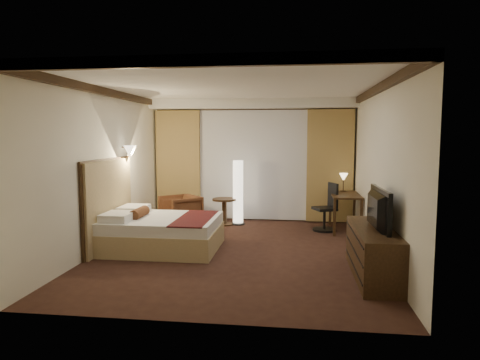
# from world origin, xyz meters

# --- Properties ---
(floor) EXTENTS (4.50, 5.50, 0.01)m
(floor) POSITION_xyz_m (0.00, 0.00, 0.00)
(floor) COLOR #321A13
(floor) RESTS_ON ground
(ceiling) EXTENTS (4.50, 5.50, 0.01)m
(ceiling) POSITION_xyz_m (0.00, 0.00, 2.70)
(ceiling) COLOR white
(ceiling) RESTS_ON back_wall
(back_wall) EXTENTS (4.50, 0.02, 2.70)m
(back_wall) POSITION_xyz_m (0.00, 2.75, 1.35)
(back_wall) COLOR beige
(back_wall) RESTS_ON floor
(left_wall) EXTENTS (0.02, 5.50, 2.70)m
(left_wall) POSITION_xyz_m (-2.25, 0.00, 1.35)
(left_wall) COLOR beige
(left_wall) RESTS_ON floor
(right_wall) EXTENTS (0.02, 5.50, 2.70)m
(right_wall) POSITION_xyz_m (2.25, 0.00, 1.35)
(right_wall) COLOR beige
(right_wall) RESTS_ON floor
(crown_molding) EXTENTS (4.50, 5.50, 0.12)m
(crown_molding) POSITION_xyz_m (0.00, 0.00, 2.64)
(crown_molding) COLOR black
(crown_molding) RESTS_ON ceiling
(soffit) EXTENTS (4.50, 0.50, 0.20)m
(soffit) POSITION_xyz_m (0.00, 2.50, 2.60)
(soffit) COLOR white
(soffit) RESTS_ON ceiling
(curtain_sheer) EXTENTS (2.48, 0.04, 2.45)m
(curtain_sheer) POSITION_xyz_m (0.00, 2.67, 1.25)
(curtain_sheer) COLOR silver
(curtain_sheer) RESTS_ON back_wall
(curtain_left_drape) EXTENTS (1.00, 0.14, 2.45)m
(curtain_left_drape) POSITION_xyz_m (-1.70, 2.61, 1.25)
(curtain_left_drape) COLOR tan
(curtain_left_drape) RESTS_ON back_wall
(curtain_right_drape) EXTENTS (1.00, 0.14, 2.45)m
(curtain_right_drape) POSITION_xyz_m (1.70, 2.61, 1.25)
(curtain_right_drape) COLOR tan
(curtain_right_drape) RESTS_ON back_wall
(wall_sconce) EXTENTS (0.24, 0.24, 0.24)m
(wall_sconce) POSITION_xyz_m (-2.09, 0.71, 1.62)
(wall_sconce) COLOR white
(wall_sconce) RESTS_ON left_wall
(bed) EXTENTS (1.86, 1.45, 0.54)m
(bed) POSITION_xyz_m (-1.26, -0.01, 0.27)
(bed) COLOR white
(bed) RESTS_ON floor
(headboard) EXTENTS (0.12, 1.75, 1.50)m
(headboard) POSITION_xyz_m (-2.20, -0.01, 0.75)
(headboard) COLOR tan
(headboard) RESTS_ON floor
(armchair) EXTENTS (0.97, 0.97, 0.73)m
(armchair) POSITION_xyz_m (-1.43, 1.74, 0.37)
(armchair) COLOR #4E2D17
(armchair) RESTS_ON floor
(side_table) EXTENTS (0.52, 0.52, 0.57)m
(side_table) POSITION_xyz_m (-0.55, 2.06, 0.29)
(side_table) COLOR black
(side_table) RESTS_ON floor
(floor_lamp) EXTENTS (0.29, 0.29, 1.40)m
(floor_lamp) POSITION_xyz_m (-0.27, 2.15, 0.70)
(floor_lamp) COLOR white
(floor_lamp) RESTS_ON floor
(desk) EXTENTS (0.55, 1.08, 0.75)m
(desk) POSITION_xyz_m (1.95, 1.79, 0.38)
(desk) COLOR black
(desk) RESTS_ON floor
(desk_lamp) EXTENTS (0.18, 0.18, 0.34)m
(desk_lamp) POSITION_xyz_m (1.95, 2.19, 0.92)
(desk_lamp) COLOR #FFD899
(desk_lamp) RESTS_ON desk
(office_chair) EXTENTS (0.62, 0.62, 0.97)m
(office_chair) POSITION_xyz_m (1.54, 1.74, 0.49)
(office_chair) COLOR black
(office_chair) RESTS_ON floor
(dresser) EXTENTS (0.50, 1.74, 0.67)m
(dresser) POSITION_xyz_m (2.00, -1.03, 0.34)
(dresser) COLOR black
(dresser) RESTS_ON floor
(television) EXTENTS (0.64, 1.09, 0.14)m
(television) POSITION_xyz_m (1.97, -1.03, 0.98)
(television) COLOR black
(television) RESTS_ON dresser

